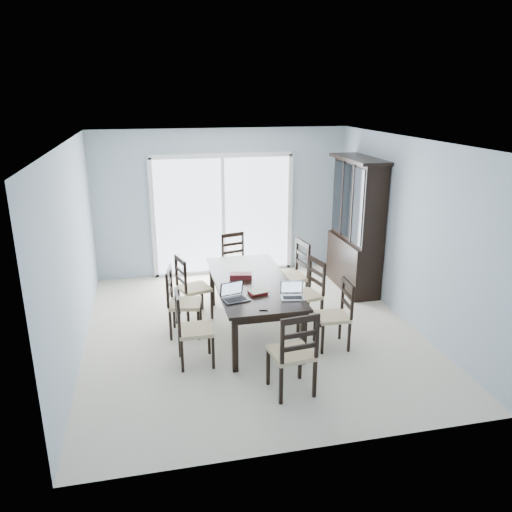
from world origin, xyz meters
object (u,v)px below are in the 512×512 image
(chair_right_far, at_px, (295,267))
(laptop_silver, at_px, (293,295))
(cell_phone, at_px, (264,309))
(chair_right_near, at_px, (339,307))
(laptop_dark, at_px, (236,297))
(chair_end_near, at_px, (295,346))
(dining_table, at_px, (252,286))
(chair_right_mid, at_px, (310,285))
(chair_left_near, at_px, (187,321))
(chair_end_far, at_px, (235,256))
(game_box, at_px, (241,276))
(chair_left_mid, at_px, (178,295))
(chair_left_far, at_px, (188,281))
(china_hutch, at_px, (356,226))
(hot_tub, at_px, (193,233))

(chair_right_far, relative_size, laptop_silver, 3.78)
(cell_phone, bearing_deg, chair_right_far, 71.19)
(chair_right_near, distance_m, laptop_dark, 1.37)
(chair_right_near, relative_size, chair_end_near, 0.90)
(dining_table, bearing_deg, chair_right_mid, 4.05)
(chair_left_near, height_order, chair_end_far, chair_end_far)
(laptop_dark, distance_m, cell_phone, 0.44)
(chair_right_near, height_order, game_box, chair_right_near)
(dining_table, xyz_separation_m, laptop_silver, (0.36, -0.71, 0.13))
(chair_right_mid, relative_size, chair_right_far, 0.92)
(chair_end_near, relative_size, chair_end_far, 1.05)
(chair_left_mid, relative_size, chair_left_far, 1.00)
(chair_left_far, relative_size, chair_end_near, 0.95)
(chair_right_near, xyz_separation_m, game_box, (-1.14, 0.77, 0.24))
(china_hutch, distance_m, laptop_dark, 3.02)
(dining_table, xyz_separation_m, chair_left_near, (-0.94, -0.70, -0.10))
(chair_end_far, bearing_deg, chair_end_near, 77.30)
(chair_right_mid, bearing_deg, cell_phone, 125.92)
(laptop_dark, bearing_deg, cell_phone, -66.14)
(china_hutch, height_order, game_box, china_hutch)
(chair_end_near, bearing_deg, laptop_dark, 107.60)
(dining_table, relative_size, chair_end_far, 2.01)
(chair_right_mid, distance_m, cell_phone, 1.38)
(game_box, bearing_deg, dining_table, -38.39)
(chair_right_mid, xyz_separation_m, laptop_silver, (-0.49, -0.77, 0.21))
(dining_table, xyz_separation_m, chair_right_near, (1.01, -0.66, -0.12))
(chair_left_mid, relative_size, chair_right_far, 0.91)
(chair_left_near, height_order, laptop_dark, chair_left_near)
(chair_left_near, xyz_separation_m, chair_end_far, (1.01, 2.34, 0.00))
(chair_left_far, bearing_deg, game_box, 36.86)
(china_hutch, height_order, laptop_silver, china_hutch)
(dining_table, xyz_separation_m, china_hutch, (2.02, 1.25, 0.40))
(chair_end_near, bearing_deg, chair_right_mid, 60.18)
(chair_right_mid, distance_m, laptop_dark, 1.38)
(chair_left_far, height_order, laptop_silver, chair_left_far)
(chair_left_far, distance_m, game_box, 0.88)
(chair_left_near, relative_size, hot_tub, 0.53)
(chair_left_mid, distance_m, chair_right_mid, 1.85)
(chair_left_mid, bearing_deg, chair_left_far, 170.27)
(chair_left_far, bearing_deg, chair_right_far, 76.95)
(china_hutch, xyz_separation_m, laptop_dark, (-2.36, -1.87, -0.27))
(china_hutch, relative_size, chair_left_far, 2.01)
(chair_right_far, bearing_deg, chair_right_mid, 173.20)
(chair_left_far, bearing_deg, laptop_dark, 5.29)
(china_hutch, distance_m, chair_end_near, 3.48)
(chair_end_near, distance_m, hot_tub, 5.14)
(chair_end_near, xyz_separation_m, cell_phone, (-0.19, 0.67, 0.14))
(laptop_dark, xyz_separation_m, game_box, (0.20, 0.72, -0.01))
(chair_left_mid, bearing_deg, dining_table, 93.02)
(chair_left_far, bearing_deg, chair_end_far, 123.36)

